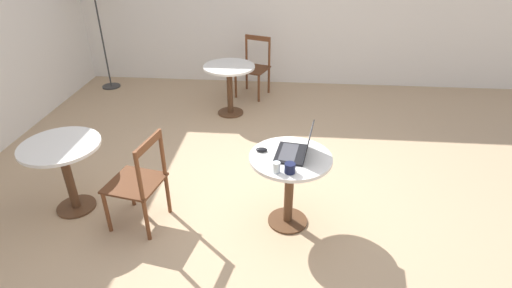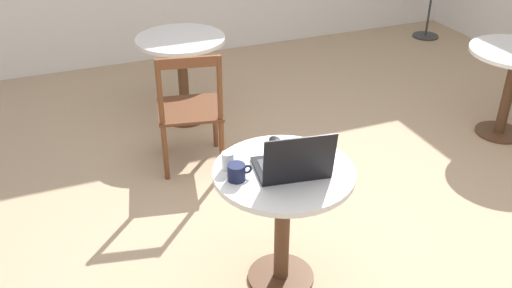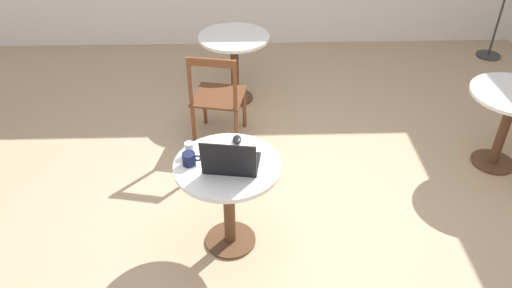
{
  "view_description": "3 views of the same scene",
  "coord_description": "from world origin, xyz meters",
  "views": [
    {
      "loc": [
        -3.24,
        -0.2,
        2.45
      ],
      "look_at": [
        -0.17,
        0.07,
        0.69
      ],
      "focal_mm": 28.0,
      "sensor_mm": 36.0,
      "label": 1
    },
    {
      "loc": [
        -1.37,
        -2.37,
        2.21
      ],
      "look_at": [
        -0.33,
        0.25,
        0.57
      ],
      "focal_mm": 40.0,
      "sensor_mm": 36.0,
      "label": 2
    },
    {
      "loc": [
        -0.27,
        -2.78,
        2.66
      ],
      "look_at": [
        -0.18,
        0.11,
        0.61
      ],
      "focal_mm": 35.0,
      "sensor_mm": 36.0,
      "label": 3
    }
  ],
  "objects": [
    {
      "name": "mouse",
      "position": [
        -0.32,
        0.01,
        0.72
      ],
      "size": [
        0.06,
        0.1,
        0.03
      ],
      "color": "black",
      "rests_on": "cafe_table_near"
    },
    {
      "name": "mug",
      "position": [
        -0.62,
        -0.24,
        0.75
      ],
      "size": [
        0.12,
        0.09,
        0.08
      ],
      "color": "#141938",
      "rests_on": "cafe_table_near"
    },
    {
      "name": "cafe_table_far",
      "position": [
        -0.35,
        1.79,
        0.54
      ],
      "size": [
        0.7,
        0.7,
        0.7
      ],
      "color": "#51331E",
      "rests_on": "ground_plane"
    },
    {
      "name": "laptop",
      "position": [
        -0.35,
        -0.29,
        0.76
      ],
      "size": [
        0.38,
        0.34,
        0.26
      ],
      "color": "black",
      "rests_on": "cafe_table_near"
    },
    {
      "name": "cafe_table_near",
      "position": [
        -0.38,
        -0.24,
        0.54
      ],
      "size": [
        0.7,
        0.7,
        0.7
      ],
      "color": "#51331E",
      "rests_on": "ground_plane"
    },
    {
      "name": "drinking_glass",
      "position": [
        -0.63,
        -0.13,
        0.75
      ],
      "size": [
        0.06,
        0.06,
        0.09
      ],
      "color": "silver",
      "rests_on": "cafe_table_near"
    },
    {
      "name": "chair_far_front",
      "position": [
        -0.49,
        1.06,
        0.44
      ],
      "size": [
        0.52,
        0.52,
        0.89
      ],
      "color": "brown",
      "rests_on": "ground_plane"
    },
    {
      "name": "ground_plane",
      "position": [
        0.0,
        0.0,
        0.0
      ],
      "size": [
        16.0,
        16.0,
        0.0
      ],
      "primitive_type": "plane",
      "color": "tan"
    }
  ]
}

